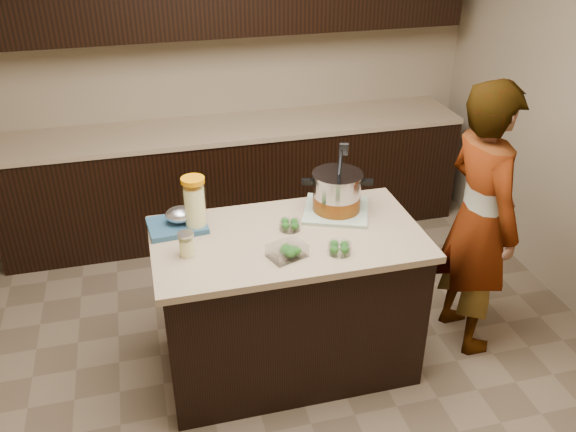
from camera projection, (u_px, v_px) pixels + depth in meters
name	position (u px, v px, depth m)	size (l,w,h in m)	color
ground_plane	(288.00, 361.00, 3.72)	(4.00, 4.00, 0.00)	brown
room_shell	(288.00, 88.00, 2.88)	(4.04, 4.04, 2.72)	tan
back_cabinets	(232.00, 119.00, 4.73)	(3.60, 0.63, 2.33)	black
island	(288.00, 302.00, 3.50)	(1.46, 0.81, 0.90)	black
dish_towel	(336.00, 210.00, 3.50)	(0.36, 0.36, 0.02)	#547E57
stock_pot	(337.00, 194.00, 3.45)	(0.40, 0.35, 0.41)	#B7B7BC
lemonade_pitcher	(195.00, 206.00, 3.26)	(0.16, 0.16, 0.31)	#F9F398
mason_jar	(186.00, 245.00, 3.08)	(0.10, 0.10, 0.14)	#F9F398
broccoli_tub_left	(290.00, 225.00, 3.32)	(0.14, 0.14, 0.05)	silver
broccoli_tub_right	(339.00, 248.00, 3.11)	(0.14, 0.14, 0.06)	silver
broccoli_tub_rect	(287.00, 251.00, 3.08)	(0.22, 0.19, 0.07)	silver
blue_tray	(178.00, 221.00, 3.33)	(0.33, 0.27, 0.12)	navy
person	(479.00, 220.00, 3.54)	(0.61, 0.40, 1.68)	gray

